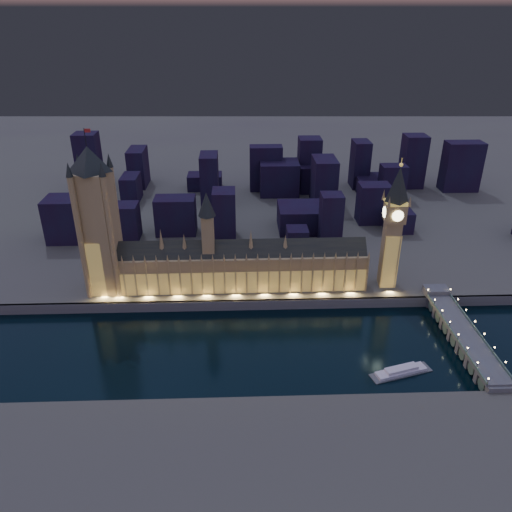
{
  "coord_description": "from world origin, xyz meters",
  "views": [
    {
      "loc": [
        -6.87,
        -277.75,
        204.63
      ],
      "look_at": [
        5.0,
        55.0,
        38.0
      ],
      "focal_mm": 35.0,
      "sensor_mm": 36.0,
      "label": 1
    }
  ],
  "objects_px": {
    "victoria_tower": "(97,215)",
    "westminster_bridge": "(461,333)",
    "river_boat": "(401,371)",
    "palace_of_westminster": "(234,266)",
    "elizabeth_tower": "(394,218)"
  },
  "relations": [
    {
      "from": "victoria_tower",
      "to": "elizabeth_tower",
      "type": "bearing_deg",
      "value": -0.0
    },
    {
      "from": "victoria_tower",
      "to": "river_boat",
      "type": "relative_size",
      "value": 3.01
    },
    {
      "from": "westminster_bridge",
      "to": "river_boat",
      "type": "xyz_separation_m",
      "value": [
        -49.98,
        -32.28,
        -4.43
      ]
    },
    {
      "from": "westminster_bridge",
      "to": "river_boat",
      "type": "relative_size",
      "value": 2.74
    },
    {
      "from": "elizabeth_tower",
      "to": "victoria_tower",
      "type": "bearing_deg",
      "value": 180.0
    },
    {
      "from": "palace_of_westminster",
      "to": "elizabeth_tower",
      "type": "relative_size",
      "value": 1.98
    },
    {
      "from": "elizabeth_tower",
      "to": "river_boat",
      "type": "relative_size",
      "value": 2.47
    },
    {
      "from": "elizabeth_tower",
      "to": "westminster_bridge",
      "type": "distance_m",
      "value": 94.2
    },
    {
      "from": "victoria_tower",
      "to": "elizabeth_tower",
      "type": "xyz_separation_m",
      "value": [
        218.0,
        -0.01,
        -5.03
      ]
    },
    {
      "from": "elizabeth_tower",
      "to": "river_boat",
      "type": "bearing_deg",
      "value": -99.18
    },
    {
      "from": "elizabeth_tower",
      "to": "river_boat",
      "type": "height_order",
      "value": "elizabeth_tower"
    },
    {
      "from": "palace_of_westminster",
      "to": "victoria_tower",
      "type": "bearing_deg",
      "value": 179.9
    },
    {
      "from": "palace_of_westminster",
      "to": "victoria_tower",
      "type": "relative_size",
      "value": 1.63
    },
    {
      "from": "victoria_tower",
      "to": "westminster_bridge",
      "type": "distance_m",
      "value": 268.18
    },
    {
      "from": "palace_of_westminster",
      "to": "victoria_tower",
      "type": "distance_m",
      "value": 107.59
    }
  ]
}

